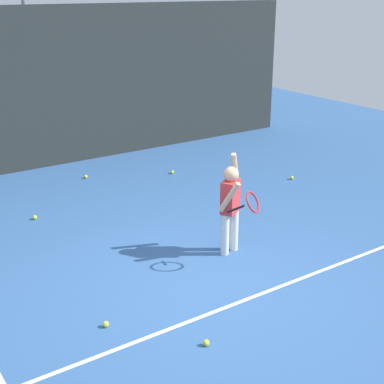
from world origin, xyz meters
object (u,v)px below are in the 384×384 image
at_px(tennis_ball_3, 86,177).
at_px(tennis_player, 231,202).
at_px(tennis_ball_4, 206,343).
at_px(tennis_ball_2, 172,172).
at_px(tennis_ball_0, 292,178).
at_px(tennis_ball_5, 35,217).
at_px(tennis_ball_1, 106,324).

bearing_deg(tennis_ball_3, tennis_player, -85.03).
xyz_separation_m(tennis_ball_3, tennis_ball_4, (-1.13, -5.45, 0.00)).
height_order(tennis_ball_2, tennis_ball_4, same).
xyz_separation_m(tennis_ball_0, tennis_ball_2, (-1.66, 1.53, 0.00)).
distance_m(tennis_ball_2, tennis_ball_5, 3.01).
height_order(tennis_player, tennis_ball_3, tennis_player).
distance_m(tennis_ball_3, tennis_ball_5, 1.99).
relative_size(tennis_ball_0, tennis_ball_4, 1.00).
relative_size(tennis_ball_2, tennis_ball_4, 1.00).
xyz_separation_m(tennis_ball_0, tennis_ball_1, (-4.95, -2.38, 0.00)).
bearing_deg(tennis_ball_1, tennis_ball_4, -51.33).
relative_size(tennis_ball_2, tennis_ball_3, 1.00).
xyz_separation_m(tennis_ball_2, tennis_ball_3, (-1.48, 0.68, 0.00)).
bearing_deg(tennis_player, tennis_ball_3, 64.78).
bearing_deg(tennis_ball_3, tennis_ball_4, -101.72).
bearing_deg(tennis_ball_0, tennis_ball_5, 169.56).
relative_size(tennis_ball_1, tennis_ball_3, 1.00).
bearing_deg(tennis_ball_1, tennis_ball_0, 25.68).
bearing_deg(tennis_ball_4, tennis_ball_0, 37.22).
height_order(tennis_player, tennis_ball_4, tennis_player).
bearing_deg(tennis_ball_0, tennis_player, -148.19).
height_order(tennis_ball_3, tennis_ball_4, same).
distance_m(tennis_ball_2, tennis_ball_4, 5.43).
bearing_deg(tennis_ball_2, tennis_player, -109.19).
xyz_separation_m(tennis_player, tennis_ball_1, (-2.16, -0.65, -0.69)).
height_order(tennis_player, tennis_ball_0, tennis_player).
relative_size(tennis_ball_1, tennis_ball_4, 1.00).
distance_m(tennis_ball_1, tennis_ball_5, 3.25).
height_order(tennis_ball_4, tennis_ball_5, same).
distance_m(tennis_ball_3, tennis_ball_4, 5.57).
relative_size(tennis_player, tennis_ball_3, 20.46).
relative_size(tennis_player, tennis_ball_0, 20.46).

